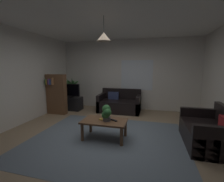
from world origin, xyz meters
TOP-DOWN VIEW (x-y plane):
  - floor at (0.00, 0.00)m, footprint 5.31×5.29m
  - rug at (0.00, -0.20)m, footprint 3.45×2.91m
  - wall_back at (0.00, 2.67)m, footprint 5.43×0.06m
  - wall_left at (-2.68, 0.00)m, footprint 0.06×5.29m
  - ceiling at (0.00, 0.00)m, footprint 5.31×5.29m
  - window_pane at (0.37, 2.64)m, footprint 1.20×0.01m
  - couch_under_window at (-0.20, 2.14)m, footprint 1.52×0.88m
  - couch_right_side at (2.15, 0.11)m, footprint 0.88×1.35m
  - coffee_table at (-0.06, -0.14)m, footprint 1.01×0.60m
  - book_on_table_0 at (-0.11, -0.12)m, footprint 0.15×0.10m
  - remote_on_table_0 at (0.03, -0.13)m, footprint 0.16×0.12m
  - remote_on_table_1 at (0.16, -0.13)m, footprint 0.16×0.13m
  - potted_plant_on_table at (-0.01, -0.17)m, footprint 0.23×0.25m
  - tv_stand at (-2.10, 1.89)m, footprint 0.90×0.44m
  - tv at (-2.10, 1.87)m, footprint 0.82×0.16m
  - potted_palm_corner at (-2.31, 2.44)m, footprint 0.84×0.90m
  - bookshelf_corner at (-2.29, 1.29)m, footprint 0.70×0.31m
  - pendant_lamp at (-0.06, -0.14)m, footprint 0.31×0.31m

SIDE VIEW (x-z plane):
  - floor at x=0.00m, z-range -0.02..0.00m
  - rug at x=0.00m, z-range 0.00..0.01m
  - tv_stand at x=-2.10m, z-range 0.00..0.50m
  - couch_under_window at x=-0.20m, z-range -0.14..0.68m
  - couch_right_side at x=2.15m, z-range -0.14..0.68m
  - coffee_table at x=-0.06m, z-range 0.15..0.58m
  - remote_on_table_0 at x=0.03m, z-range 0.44..0.46m
  - remote_on_table_1 at x=0.16m, z-range 0.44..0.46m
  - book_on_table_0 at x=-0.11m, z-range 0.44..0.46m
  - potted_palm_corner at x=-2.31m, z-range -0.03..1.26m
  - potted_plant_on_table at x=-0.01m, z-range 0.45..0.81m
  - bookshelf_corner at x=-2.29m, z-range 0.02..1.42m
  - tv at x=-2.10m, z-range 0.51..1.02m
  - window_pane at x=0.37m, z-range 0.77..1.91m
  - wall_back at x=0.00m, z-range 0.00..2.69m
  - wall_left at x=-2.68m, z-range 0.00..2.69m
  - pendant_lamp at x=-0.06m, z-range 2.01..2.53m
  - ceiling at x=0.00m, z-range 2.69..2.71m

